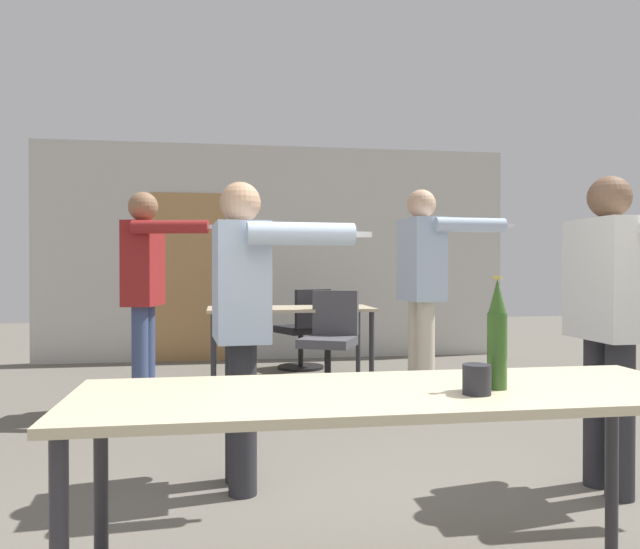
{
  "coord_description": "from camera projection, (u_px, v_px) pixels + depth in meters",
  "views": [
    {
      "loc": [
        -0.72,
        -1.5,
        1.15
      ],
      "look_at": [
        -0.06,
        2.59,
        1.1
      ],
      "focal_mm": 35.0,
      "sensor_mm": 36.0,
      "label": 1
    }
  ],
  "objects": [
    {
      "name": "person_center_tall",
      "position": [
        145.0,
        278.0,
        4.92
      ],
      "size": [
        0.76,
        0.71,
        1.74
      ],
      "rotation": [
        0.0,
        0.0,
        -1.77
      ],
      "color": "#3D4C75",
      "rests_on": "ground_plane"
    },
    {
      "name": "person_right_polo",
      "position": [
        611.0,
        304.0,
        3.17
      ],
      "size": [
        0.75,
        0.67,
        1.61
      ],
      "rotation": [
        0.0,
        0.0,
        -1.58
      ],
      "color": "#28282D",
      "rests_on": "ground_plane"
    },
    {
      "name": "drink_cup",
      "position": [
        477.0,
        380.0,
        1.98
      ],
      "size": [
        0.09,
        0.09,
        0.1
      ],
      "color": "#232328",
      "rests_on": "conference_table_near"
    },
    {
      "name": "conference_table_far",
      "position": [
        291.0,
        315.0,
        6.24
      ],
      "size": [
        1.64,
        0.72,
        0.75
      ],
      "color": "#C6B793",
      "rests_on": "ground_plane"
    },
    {
      "name": "office_chair_far_left",
      "position": [
        304.0,
        332.0,
        6.99
      ],
      "size": [
        0.62,
        0.66,
        0.9
      ],
      "rotation": [
        0.0,
        0.0,
        0.42
      ],
      "color": "black",
      "rests_on": "ground_plane"
    },
    {
      "name": "beer_bottle",
      "position": [
        497.0,
        336.0,
        2.07
      ],
      "size": [
        0.07,
        0.07,
        0.37
      ],
      "color": "#2D511E",
      "rests_on": "conference_table_near"
    },
    {
      "name": "office_chair_near_pushed",
      "position": [
        330.0,
        345.0,
        5.72
      ],
      "size": [
        0.63,
        0.66,
        0.93
      ],
      "rotation": [
        0.0,
        0.0,
        2.69
      ],
      "color": "black",
      "rests_on": "ground_plane"
    },
    {
      "name": "conference_table_near",
      "position": [
        394.0,
        410.0,
        2.06
      ],
      "size": [
        2.09,
        0.7,
        0.75
      ],
      "color": "#C6B793",
      "rests_on": "ground_plane"
    },
    {
      "name": "person_near_casual",
      "position": [
        423.0,
        276.0,
        5.2
      ],
      "size": [
        0.85,
        0.71,
        1.8
      ],
      "rotation": [
        0.0,
        0.0,
        -1.51
      ],
      "color": "beige",
      "rests_on": "ground_plane"
    },
    {
      "name": "person_far_watching",
      "position": [
        243.0,
        306.0,
        3.23
      ],
      "size": [
        0.78,
        0.69,
        1.59
      ],
      "rotation": [
        0.0,
        0.0,
        -1.5
      ],
      "color": "#28282D",
      "rests_on": "ground_plane"
    },
    {
      "name": "back_wall",
      "position": [
        276.0,
        253.0,
        7.81
      ],
      "size": [
        5.88,
        0.12,
        2.66
      ],
      "color": "beige",
      "rests_on": "ground_plane"
    }
  ]
}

